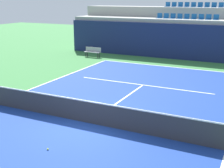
% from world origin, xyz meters
% --- Properties ---
extents(ground_plane, '(80.00, 80.00, 0.00)m').
position_xyz_m(ground_plane, '(0.00, 0.00, 0.00)').
color(ground_plane, '#387A3D').
extents(court_surface, '(11.00, 24.00, 0.01)m').
position_xyz_m(court_surface, '(0.00, 0.00, 0.01)').
color(court_surface, navy).
rests_on(court_surface, ground_plane).
extents(baseline_far, '(11.00, 0.10, 0.00)m').
position_xyz_m(baseline_far, '(0.00, 11.95, 0.01)').
color(baseline_far, white).
rests_on(baseline_far, court_surface).
extents(service_line_far, '(8.26, 0.10, 0.00)m').
position_xyz_m(service_line_far, '(0.00, 6.40, 0.01)').
color(service_line_far, white).
rests_on(service_line_far, court_surface).
extents(centre_service_line, '(0.10, 6.40, 0.00)m').
position_xyz_m(centre_service_line, '(0.00, 3.20, 0.01)').
color(centre_service_line, white).
rests_on(centre_service_line, court_surface).
extents(back_wall, '(20.98, 0.30, 2.95)m').
position_xyz_m(back_wall, '(0.00, 15.22, 1.48)').
color(back_wall, navy).
rests_on(back_wall, ground_plane).
extents(stands_tier_lower, '(20.98, 2.40, 3.27)m').
position_xyz_m(stands_tier_lower, '(0.00, 16.57, 1.63)').
color(stands_tier_lower, '#9E9E99').
rests_on(stands_tier_lower, ground_plane).
extents(stands_tier_upper, '(20.98, 2.40, 4.20)m').
position_xyz_m(stands_tier_upper, '(0.00, 18.97, 2.10)').
color(stands_tier_upper, '#9E9E99').
rests_on(stands_tier_upper, ground_plane).
extents(seating_row_lower, '(5.28, 0.44, 0.44)m').
position_xyz_m(seating_row_lower, '(-0.00, 16.67, 3.39)').
color(seating_row_lower, '#145193').
rests_on(seating_row_lower, stands_tier_lower).
extents(seating_row_upper, '(5.28, 0.44, 0.44)m').
position_xyz_m(seating_row_upper, '(-0.00, 19.07, 4.32)').
color(seating_row_upper, '#145193').
rests_on(seating_row_upper, stands_tier_upper).
extents(tennis_net, '(11.08, 0.08, 1.07)m').
position_xyz_m(tennis_net, '(0.00, 0.00, 0.51)').
color(tennis_net, black).
rests_on(tennis_net, court_surface).
extents(player_bench, '(1.50, 0.40, 0.85)m').
position_xyz_m(player_bench, '(-7.14, 12.87, 0.51)').
color(player_bench, '#99999E').
rests_on(player_bench, ground_plane).
extents(tennis_ball_0, '(0.07, 0.07, 0.07)m').
position_xyz_m(tennis_ball_0, '(-0.06, -2.66, 0.04)').
color(tennis_ball_0, '#CCE033').
rests_on(tennis_ball_0, court_surface).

